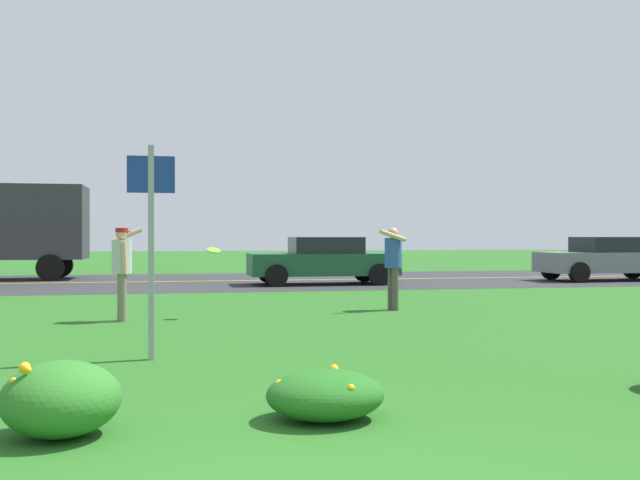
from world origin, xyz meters
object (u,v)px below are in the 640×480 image
at_px(car_gray_leftmost, 608,258).
at_px(person_thrower_red_cap_gray_shirt, 122,264).
at_px(car_dark_green_center_left, 323,260).
at_px(sign_post_near_path, 151,230).
at_px(person_catcher_blue_shirt, 393,261).
at_px(frisbee_lime, 214,250).

bearing_deg(car_gray_leftmost, person_thrower_red_cap_gray_shirt, -149.50).
bearing_deg(car_dark_green_center_left, sign_post_near_path, -110.13).
bearing_deg(person_catcher_blue_shirt, car_gray_leftmost, 38.87).
bearing_deg(car_gray_leftmost, person_catcher_blue_shirt, -141.13).
distance_m(person_catcher_blue_shirt, car_dark_green_center_left, 7.97).
bearing_deg(car_dark_green_center_left, frisbee_lime, -113.68).
relative_size(person_thrower_red_cap_gray_shirt, person_catcher_blue_shirt, 1.00).
bearing_deg(car_gray_leftmost, car_dark_green_center_left, 180.00).
bearing_deg(person_thrower_red_cap_gray_shirt, car_dark_green_center_left, 58.67).
bearing_deg(car_gray_leftmost, frisbee_lime, -147.20).
xyz_separation_m(person_catcher_blue_shirt, frisbee_lime, (-3.59, -0.72, 0.23)).
xyz_separation_m(sign_post_near_path, person_catcher_blue_shirt, (4.58, 5.12, -0.56)).
height_order(sign_post_near_path, person_catcher_blue_shirt, sign_post_near_path).
relative_size(frisbee_lime, car_dark_green_center_left, 0.06).
bearing_deg(person_catcher_blue_shirt, person_thrower_red_cap_gray_shirt, -170.03).
bearing_deg(frisbee_lime, person_thrower_red_cap_gray_shirt, -173.13).
xyz_separation_m(sign_post_near_path, car_dark_green_center_left, (4.80, 13.09, -0.82)).
bearing_deg(car_dark_green_center_left, person_catcher_blue_shirt, -91.55).
bearing_deg(person_thrower_red_cap_gray_shirt, frisbee_lime, 6.87).
height_order(sign_post_near_path, car_dark_green_center_left, sign_post_near_path).
distance_m(person_thrower_red_cap_gray_shirt, frisbee_lime, 1.62).
xyz_separation_m(car_gray_leftmost, car_dark_green_center_left, (-9.66, 0.00, 0.00)).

